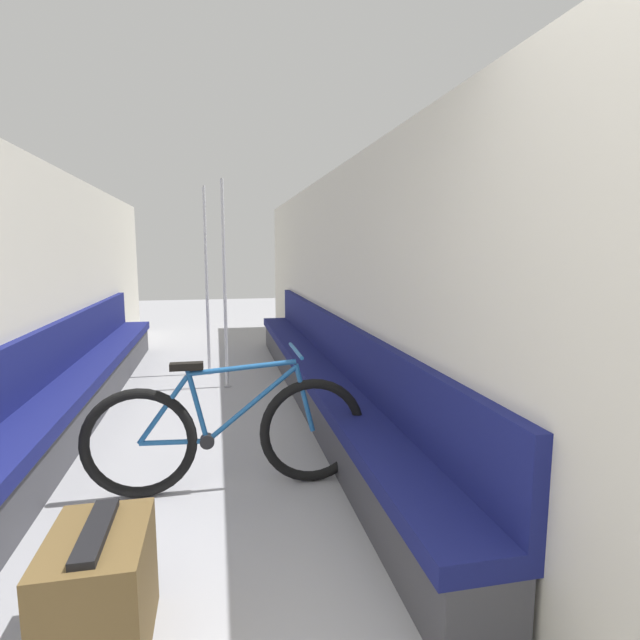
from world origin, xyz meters
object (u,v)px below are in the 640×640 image
grab_pole_near (225,288)px  luggage_bag (100,591)px  grab_pole_far (207,284)px  bench_seat_row_right (319,375)px  bicycle (229,434)px  bench_seat_row_left (76,388)px

grab_pole_near → luggage_bag: size_ratio=4.44×
grab_pole_near → grab_pole_far: bearing=107.3°
grab_pole_near → luggage_bag: 3.81m
bench_seat_row_right → bicycle: (-0.91, -1.60, 0.07)m
grab_pole_near → grab_pole_far: (-0.20, 0.65, 0.00)m
bench_seat_row_right → grab_pole_far: 2.01m
bench_seat_row_right → grab_pole_near: size_ratio=2.83×
bench_seat_row_right → grab_pole_near: (-0.87, 0.84, 0.81)m
bicycle → luggage_bag: size_ratio=3.48×
bicycle → grab_pole_far: (-0.16, 3.10, 0.74)m
bench_seat_row_left → grab_pole_near: (1.34, 0.84, 0.81)m
luggage_bag → bicycle: bearing=67.0°
bicycle → grab_pole_near: grab_pole_near is taller
bench_seat_row_left → bicycle: (1.30, -1.60, 0.07)m
grab_pole_near → bench_seat_row_right: bearing=-44.1°
bench_seat_row_left → grab_pole_far: bearing=52.6°
grab_pole_far → bicycle: bearing=-87.0°
grab_pole_near → bicycle: bearing=-90.9°
grab_pole_far → luggage_bag: grab_pole_far is taller
bench_seat_row_left → bench_seat_row_right: bearing=0.0°
bench_seat_row_right → grab_pole_near: grab_pole_near is taller
bench_seat_row_left → grab_pole_far: 2.05m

